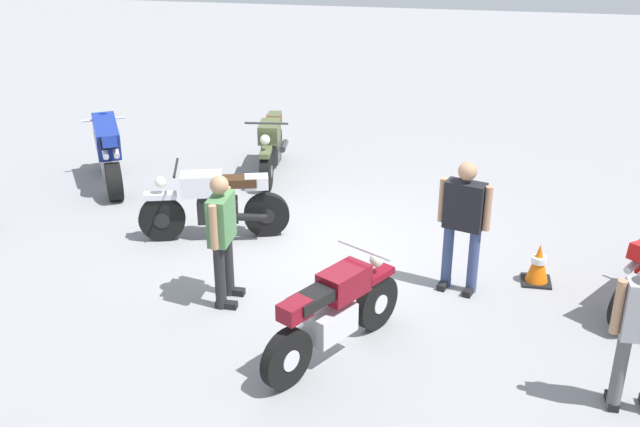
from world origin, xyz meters
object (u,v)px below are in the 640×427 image
at_px(motorcycle_maroon_cruiser, 333,313).
at_px(motorcycle_silver_cruiser, 215,204).
at_px(person_in_green_shirt, 222,232).
at_px(traffic_cone, 538,264).
at_px(motorcycle_olive_vintage, 271,146).
at_px(motorcycle_blue_sportbike, 108,150).
at_px(person_in_black_shirt, 463,219).

height_order(motorcycle_maroon_cruiser, motorcycle_silver_cruiser, same).
distance_m(person_in_green_shirt, traffic_cone, 3.94).
height_order(motorcycle_olive_vintage, motorcycle_blue_sportbike, motorcycle_blue_sportbike).
distance_m(motorcycle_silver_cruiser, traffic_cone, 4.39).
bearing_deg(traffic_cone, motorcycle_silver_cruiser, -7.00).
distance_m(motorcycle_maroon_cruiser, person_in_black_shirt, 2.17).
xyz_separation_m(motorcycle_maroon_cruiser, motorcycle_silver_cruiser, (2.07, -2.54, 0.00)).
distance_m(motorcycle_maroon_cruiser, traffic_cone, 3.04).
height_order(motorcycle_olive_vintage, traffic_cone, motorcycle_olive_vintage).
distance_m(motorcycle_maroon_cruiser, motorcycle_olive_vintage, 5.44).
xyz_separation_m(motorcycle_blue_sportbike, person_in_black_shirt, (-5.67, 2.50, 0.36)).
xyz_separation_m(motorcycle_olive_vintage, person_in_black_shirt, (-3.18, 3.42, 0.46)).
bearing_deg(person_in_green_shirt, motorcycle_maroon_cruiser, -30.36).
height_order(motorcycle_blue_sportbike, person_in_green_shirt, person_in_green_shirt).
relative_size(person_in_green_shirt, traffic_cone, 3.05).
xyz_separation_m(motorcycle_maroon_cruiser, person_in_black_shirt, (-1.30, -1.68, 0.43)).
bearing_deg(motorcycle_olive_vintage, traffic_cone, 46.78).
bearing_deg(motorcycle_silver_cruiser, motorcycle_maroon_cruiser, 113.31).
bearing_deg(traffic_cone, person_in_green_shirt, 16.67).
relative_size(motorcycle_olive_vintage, traffic_cone, 3.69).
distance_m(person_in_black_shirt, person_in_green_shirt, 2.87).
relative_size(motorcycle_blue_sportbike, traffic_cone, 3.40).
bearing_deg(person_in_black_shirt, traffic_cone, 126.65).
bearing_deg(motorcycle_silver_cruiser, person_in_black_shirt, 149.80).
height_order(motorcycle_maroon_cruiser, motorcycle_blue_sportbike, motorcycle_blue_sportbike).
relative_size(motorcycle_maroon_cruiser, person_in_black_shirt, 1.10).
bearing_deg(person_in_black_shirt, motorcycle_silver_cruiser, -86.12).
relative_size(motorcycle_olive_vintage, person_in_green_shirt, 1.21).
xyz_separation_m(motorcycle_olive_vintage, person_in_green_shirt, (-0.42, 4.21, 0.42)).
relative_size(motorcycle_olive_vintage, motorcycle_silver_cruiser, 0.96).
bearing_deg(motorcycle_olive_vintage, motorcycle_silver_cruiser, -10.90).
bearing_deg(traffic_cone, person_in_black_shirt, 18.50).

